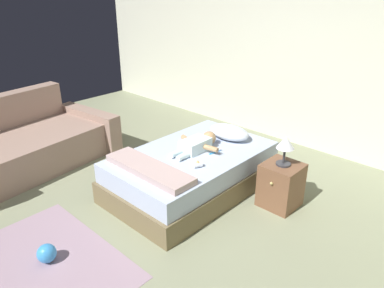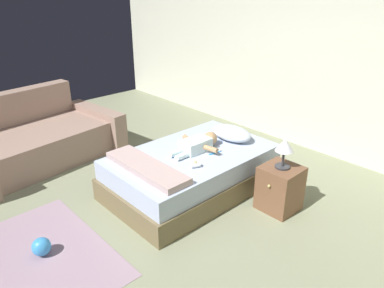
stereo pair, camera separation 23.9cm
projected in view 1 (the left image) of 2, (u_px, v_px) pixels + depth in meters
name	position (u px, v px, depth m)	size (l,w,h in m)	color
ground_plane	(128.00, 231.00, 3.46)	(8.00, 8.00, 0.00)	gray
wall_behind_bed	(300.00, 41.00, 4.87)	(8.00, 0.12, 2.88)	silver
bed	(192.00, 171.00, 4.07)	(1.14, 1.86, 0.46)	brown
pillow	(229.00, 132.00, 4.31)	(0.53, 0.33, 0.15)	silver
baby	(198.00, 144.00, 4.02)	(0.54, 0.63, 0.15)	white
toothbrush	(216.00, 152.00, 3.97)	(0.04, 0.17, 0.02)	#2C95E4
couch	(28.00, 144.00, 4.62)	(1.38, 2.07, 0.85)	gray
nightstand	(281.00, 185.00, 3.78)	(0.37, 0.40, 0.48)	brown
lamp	(285.00, 145.00, 3.59)	(0.18, 0.18, 0.31)	#333338
rug	(48.00, 263.00, 3.06)	(1.53, 1.00, 0.01)	gray
toy_ball	(47.00, 253.00, 3.05)	(0.16, 0.16, 0.16)	#3A93DF
blanket	(149.00, 169.00, 3.56)	(1.02, 0.29, 0.07)	#B39894
baby_bottle	(198.00, 164.00, 3.65)	(0.09, 0.11, 0.08)	white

